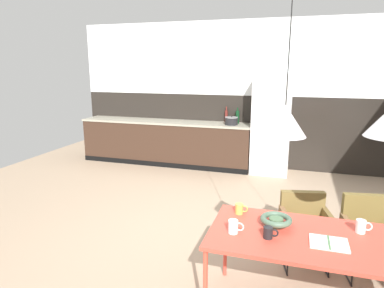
% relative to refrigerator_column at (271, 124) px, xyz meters
% --- Properties ---
extents(ground_plane, '(9.26, 9.26, 0.00)m').
position_rel_refrigerator_column_xyz_m(ground_plane, '(-0.63, -3.14, -0.96)').
color(ground_plane, tan).
extents(back_wall_splashback_dark, '(7.00, 0.12, 1.46)m').
position_rel_refrigerator_column_xyz_m(back_wall_splashback_dark, '(-0.63, 0.36, -0.22)').
color(back_wall_splashback_dark, black).
rests_on(back_wall_splashback_dark, ground).
extents(back_wall_panel_upper, '(7.00, 0.12, 1.46)m').
position_rel_refrigerator_column_xyz_m(back_wall_panel_upper, '(-0.63, 0.36, 1.24)').
color(back_wall_panel_upper, white).
rests_on(back_wall_panel_upper, back_wall_splashback_dark).
extents(kitchen_counter, '(3.64, 0.63, 0.92)m').
position_rel_refrigerator_column_xyz_m(kitchen_counter, '(-2.18, -0.00, -0.50)').
color(kitchen_counter, '#38251B').
rests_on(kitchen_counter, ground).
extents(refrigerator_column, '(0.71, 0.60, 1.91)m').
position_rel_refrigerator_column_xyz_m(refrigerator_column, '(0.00, 0.00, 0.00)').
color(refrigerator_column, silver).
rests_on(refrigerator_column, ground).
extents(dining_table, '(1.81, 0.83, 0.73)m').
position_rel_refrigerator_column_xyz_m(dining_table, '(0.74, -3.96, -0.27)').
color(dining_table, '#E24A39').
rests_on(dining_table, ground).
extents(armchair_facing_counter, '(0.57, 0.56, 0.74)m').
position_rel_refrigerator_column_xyz_m(armchair_facing_counter, '(0.60, -3.10, -0.46)').
color(armchair_facing_counter, brown).
rests_on(armchair_facing_counter, ground).
extents(armchair_near_window, '(0.55, 0.54, 0.78)m').
position_rel_refrigerator_column_xyz_m(armchair_near_window, '(1.21, -3.10, -0.46)').
color(armchair_near_window, brown).
rests_on(armchair_near_window, ground).
extents(fruit_bowl, '(0.26, 0.26, 0.08)m').
position_rel_refrigerator_column_xyz_m(fruit_bowl, '(0.35, -3.85, -0.17)').
color(fruit_bowl, '#4C704C').
rests_on(fruit_bowl, dining_table).
extents(open_book, '(0.28, 0.23, 0.02)m').
position_rel_refrigerator_column_xyz_m(open_book, '(0.75, -4.03, -0.22)').
color(open_book, white).
rests_on(open_book, dining_table).
extents(mug_glass_clear, '(0.12, 0.07, 0.09)m').
position_rel_refrigerator_column_xyz_m(mug_glass_clear, '(0.31, -4.08, -0.18)').
color(mug_glass_clear, black).
rests_on(mug_glass_clear, dining_table).
extents(mug_tall_blue, '(0.12, 0.08, 0.11)m').
position_rel_refrigerator_column_xyz_m(mug_tall_blue, '(1.01, -3.77, -0.17)').
color(mug_tall_blue, white).
rests_on(mug_tall_blue, dining_table).
extents(mug_white_ceramic, '(0.13, 0.08, 0.11)m').
position_rel_refrigerator_column_xyz_m(mug_white_ceramic, '(0.03, -4.08, -0.17)').
color(mug_white_ceramic, white).
rests_on(mug_white_ceramic, dining_table).
extents(mug_dark_espresso, '(0.12, 0.07, 0.09)m').
position_rel_refrigerator_column_xyz_m(mug_dark_espresso, '(0.02, -3.70, -0.18)').
color(mug_dark_espresso, gold).
rests_on(mug_dark_espresso, dining_table).
extents(cooking_pot, '(0.25, 0.25, 0.18)m').
position_rel_refrigerator_column_xyz_m(cooking_pot, '(-0.76, -0.06, 0.04)').
color(cooking_pot, black).
rests_on(cooking_pot, kitchen_counter).
extents(bottle_spice_small, '(0.07, 0.07, 0.32)m').
position_rel_refrigerator_column_xyz_m(bottle_spice_small, '(-0.68, 0.14, 0.09)').
color(bottle_spice_small, '#0F3319').
rests_on(bottle_spice_small, kitchen_counter).
extents(bottle_wine_green, '(0.06, 0.06, 0.32)m').
position_rel_refrigerator_column_xyz_m(bottle_wine_green, '(-0.92, 0.22, 0.09)').
color(bottle_wine_green, maroon).
rests_on(bottle_wine_green, kitchen_counter).
extents(pendant_lamp_over_table_near, '(0.32, 0.32, 1.36)m').
position_rel_refrigerator_column_xyz_m(pendant_lamp_over_table_near, '(0.37, -3.98, 0.68)').
color(pendant_lamp_over_table_near, black).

